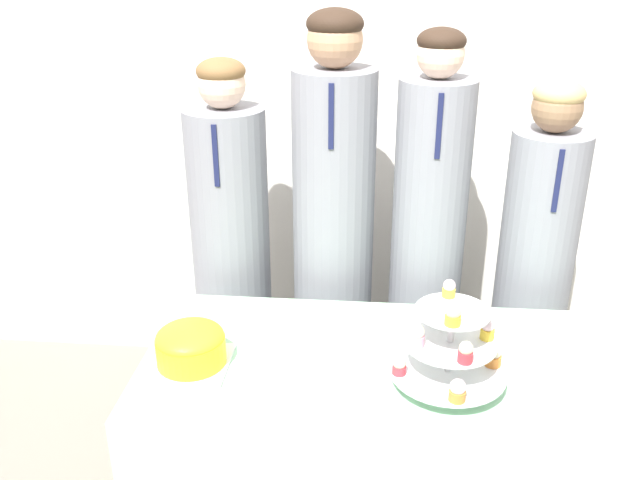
% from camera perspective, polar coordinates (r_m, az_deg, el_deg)
% --- Properties ---
extents(wall_back, '(9.00, 0.06, 2.70)m').
position_cam_1_polar(wall_back, '(2.89, 6.36, 13.33)').
color(wall_back, silver).
rests_on(wall_back, ground_plane).
extents(table, '(1.49, 0.71, 0.72)m').
position_cam_1_polar(table, '(2.29, 5.58, -17.56)').
color(table, '#A8DBB2').
rests_on(table, ground_plane).
extents(round_cake, '(0.22, 0.22, 0.13)m').
position_cam_1_polar(round_cake, '(2.05, -10.84, -8.72)').
color(round_cake, white).
rests_on(round_cake, table).
extents(cake_knife, '(0.21, 0.10, 0.01)m').
position_cam_1_polar(cake_knife, '(1.93, -8.53, -13.15)').
color(cake_knife, silver).
rests_on(cake_knife, table).
extents(cupcake_stand, '(0.33, 0.33, 0.30)m').
position_cam_1_polar(cupcake_stand, '(1.92, 10.87, -8.79)').
color(cupcake_stand, silver).
rests_on(cupcake_stand, table).
extents(student_0, '(0.30, 0.31, 1.51)m').
position_cam_1_polar(student_0, '(2.68, -7.41, -2.05)').
color(student_0, gray).
rests_on(student_0, ground_plane).
extents(student_1, '(0.30, 0.31, 1.67)m').
position_cam_1_polar(student_1, '(2.59, 1.11, -0.62)').
color(student_1, gray).
rests_on(student_1, ground_plane).
extents(student_2, '(0.27, 0.28, 1.61)m').
position_cam_1_polar(student_2, '(2.60, 8.94, -1.49)').
color(student_2, gray).
rests_on(student_2, ground_plane).
extents(student_3, '(0.28, 0.28, 1.45)m').
position_cam_1_polar(student_3, '(2.70, 17.46, -3.31)').
color(student_3, gray).
rests_on(student_3, ground_plane).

